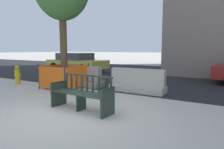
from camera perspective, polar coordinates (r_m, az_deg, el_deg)
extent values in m
plane|color=#B7B2A8|center=(4.93, -12.94, -11.03)|extent=(200.00, 200.00, 0.00)
cube|color=black|center=(12.58, 15.80, -0.07)|extent=(120.00, 12.00, 0.01)
cube|color=#28382D|center=(5.67, -14.97, -5.26)|extent=(0.07, 0.51, 0.66)
cube|color=#28382D|center=(4.59, -1.23, -7.93)|extent=(0.07, 0.51, 0.66)
cube|color=#28382D|center=(5.12, -8.82, -7.65)|extent=(0.06, 0.33, 0.45)
cube|color=#28382D|center=(4.90, -10.70, -5.65)|extent=(1.60, 0.15, 0.02)
cube|color=#28382D|center=(4.98, -9.77, -5.42)|extent=(1.60, 0.15, 0.02)
cube|color=#28382D|center=(5.06, -8.87, -5.20)|extent=(1.60, 0.15, 0.02)
cube|color=#28382D|center=(5.15, -8.00, -4.98)|extent=(1.60, 0.15, 0.02)
cube|color=#28382D|center=(5.23, -7.15, -4.77)|extent=(1.60, 0.15, 0.02)
cube|color=#28382D|center=(5.17, -7.15, -0.28)|extent=(1.60, 0.11, 0.04)
cube|color=#28382D|center=(5.71, -12.80, -1.82)|extent=(0.05, 0.03, 0.38)
cube|color=#28382D|center=(5.58, -11.48, -2.00)|extent=(0.05, 0.03, 0.38)
cube|color=#28382D|center=(5.45, -10.09, -2.19)|extent=(0.05, 0.03, 0.38)
cube|color=#28382D|center=(5.32, -8.64, -2.38)|extent=(0.05, 0.03, 0.38)
cube|color=#28382D|center=(5.20, -7.12, -2.58)|extent=(0.05, 0.03, 0.38)
cube|color=#28382D|center=(5.08, -5.52, -2.78)|extent=(0.05, 0.03, 0.38)
cube|color=#28382D|center=(4.96, -3.84, -3.00)|extent=(0.05, 0.03, 0.38)
cube|color=#28382D|center=(4.85, -2.09, -3.22)|extent=(0.05, 0.03, 0.38)
cube|color=#28382D|center=(4.75, -0.26, -3.45)|extent=(0.05, 0.03, 0.38)
cube|color=#28382D|center=(5.60, -15.23, -2.14)|extent=(0.07, 0.46, 0.03)
cube|color=#28382D|center=(4.50, -1.38, -4.11)|extent=(0.07, 0.46, 0.03)
cube|color=#ADA89E|center=(7.31, 7.24, -3.98)|extent=(2.01, 0.71, 0.24)
cube|color=#ADA89E|center=(7.24, 7.29, -0.72)|extent=(2.00, 0.33, 0.60)
cube|color=gray|center=(8.57, -8.99, -2.37)|extent=(2.01, 0.71, 0.24)
cube|color=gray|center=(8.51, -9.05, 0.42)|extent=(2.00, 0.33, 0.60)
cylinder|color=brown|center=(8.10, -13.67, 7.56)|extent=(0.27, 0.27, 3.22)
cylinder|color=#2D2D33|center=(8.22, -20.13, -0.56)|extent=(0.05, 0.05, 0.97)
cylinder|color=#2D2D33|center=(7.22, -13.38, -1.34)|extent=(0.05, 0.05, 0.97)
cylinder|color=#2D2D33|center=(9.12, -13.48, 0.40)|extent=(0.05, 0.05, 0.97)
cylinder|color=#2D2D33|center=(8.23, -6.75, -0.17)|extent=(0.05, 0.05, 0.97)
cube|color=#E05B14|center=(7.70, -16.97, -0.93)|extent=(1.36, 0.03, 0.81)
cube|color=#E05B14|center=(8.66, -10.29, 0.13)|extent=(1.36, 0.03, 0.81)
cube|color=#E05B14|center=(8.65, -16.63, -0.06)|extent=(0.03, 1.36, 0.81)
cube|color=#E05B14|center=(7.71, -9.85, -0.71)|extent=(0.03, 1.36, 0.81)
cube|color=#DBC64C|center=(13.95, -9.94, 2.99)|extent=(4.22, 2.03, 0.56)
cube|color=#38424C|center=(14.04, -10.49, 5.11)|extent=(2.14, 1.73, 0.47)
cylinder|color=black|center=(13.83, -3.47, 2.14)|extent=(0.65, 0.24, 0.64)
cylinder|color=black|center=(12.45, -8.39, 1.51)|extent=(0.65, 0.24, 0.64)
cylinder|color=black|center=(15.50, -11.16, 2.55)|extent=(0.65, 0.24, 0.64)
cylinder|color=black|center=(14.28, -16.18, 2.02)|extent=(0.65, 0.24, 0.64)
cylinder|color=gold|center=(9.82, -25.37, -0.59)|extent=(0.22, 0.22, 0.64)
sphere|color=gold|center=(9.78, -25.50, 1.79)|extent=(0.18, 0.18, 0.18)
cylinder|color=gold|center=(9.93, -25.88, -0.07)|extent=(0.10, 0.08, 0.08)
cylinder|color=gold|center=(9.68, -24.91, -0.19)|extent=(0.10, 0.08, 0.08)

